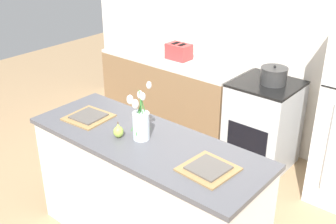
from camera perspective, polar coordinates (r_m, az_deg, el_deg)
back_wall at (r=4.36m, az=15.22°, el=11.30°), size 5.20×0.08×2.70m
kitchen_island at (r=3.19m, az=-2.93°, el=-10.96°), size 1.80×0.66×0.92m
back_counter at (r=4.86m, az=0.63°, el=2.36°), size 1.68×0.60×0.89m
stove_range at (r=4.29m, az=12.69°, el=-1.63°), size 0.60×0.61×0.89m
flower_vase at (r=2.89m, az=-3.74°, el=-1.28°), size 0.14×0.17×0.41m
pear_figurine at (r=2.97m, az=-6.74°, el=-2.58°), size 0.07×0.07×0.12m
plate_setting_left at (r=3.29m, az=-10.71°, el=-0.65°), size 0.33×0.33×0.02m
plate_setting_right at (r=2.62m, az=5.49°, el=-7.65°), size 0.33×0.33×0.02m
toaster at (r=4.65m, az=1.47°, el=8.20°), size 0.28×0.18×0.17m
cooking_pot at (r=4.08m, az=14.13°, el=4.80°), size 0.25×0.25×0.18m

